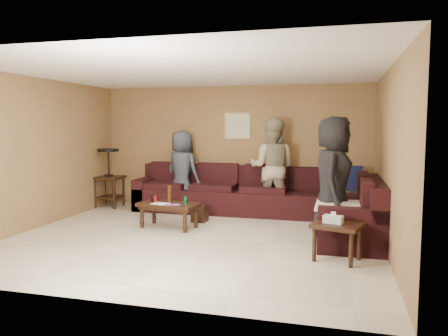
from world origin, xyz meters
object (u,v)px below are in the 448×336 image
Objects in this scene: sectional_sofa at (264,202)px; side_table_right at (337,229)px; person_right at (333,179)px; person_left at (182,171)px; end_table_left at (109,177)px; waste_bin at (200,213)px; person_middle at (272,167)px; coffee_table at (169,207)px.

sectional_sofa reaches higher than side_table_right.
sectional_sofa is 2.52× the size of person_right.
sectional_sofa is 1.88m from person_left.
end_table_left is 4.03× the size of waste_bin.
person_middle is (-1.21, 2.58, 0.51)m from side_table_right.
end_table_left is at bearing 172.13° from sectional_sofa.
person_middle is at bearing 43.97° from coffee_table.
person_middle is at bearing 81.59° from sectional_sofa.
sectional_sofa is 6.69× the size of side_table_right.
person_right is (2.66, -0.10, 0.56)m from coffee_table.
sectional_sofa is at bearing 83.18° from person_middle.
side_table_right is at bearing -58.46° from sectional_sofa.
person_right reaches higher than person_left.
person_right reaches higher than coffee_table.
coffee_table is at bearing 45.57° from person_middle.
person_left is (-0.30, 1.49, 0.45)m from coffee_table.
waste_bin is 2.52m from person_right.
person_left is at bearing 66.68° from person_right.
coffee_table is 0.58× the size of person_right.
waste_bin is at bearing 58.52° from coffee_table.
waste_bin is 1.30m from person_left.
sectional_sofa reaches higher than coffee_table.
waste_bin is at bearing 147.76° from person_left.
coffee_table is 3.53× the size of waste_bin.
person_right is at bearing -41.60° from sectional_sofa.
person_middle is (1.16, 0.88, 0.77)m from waste_bin.
waste_bin is at bearing 38.78° from person_middle.
side_table_right is 0.38× the size of person_right.
end_table_left is 5.30m from side_table_right.
sectional_sofa is 2.89× the size of person_left.
end_table_left is (-1.91, 1.44, 0.28)m from coffee_table.
end_table_left is at bearing 23.74° from person_left.
person_middle is at bearing 0.37° from end_table_left.
side_table_right is (1.29, -2.10, 0.09)m from sectional_sofa.
coffee_table reaches higher than side_table_right.
side_table_right is (4.64, -2.56, -0.23)m from end_table_left.
coffee_table is 1.59m from person_left.
sectional_sofa is 1.17m from waste_bin.
person_middle is at bearing 115.20° from side_table_right.
side_table_right is 0.38× the size of person_middle.
person_middle is at bearing -159.27° from person_left.
person_left reaches higher than waste_bin.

